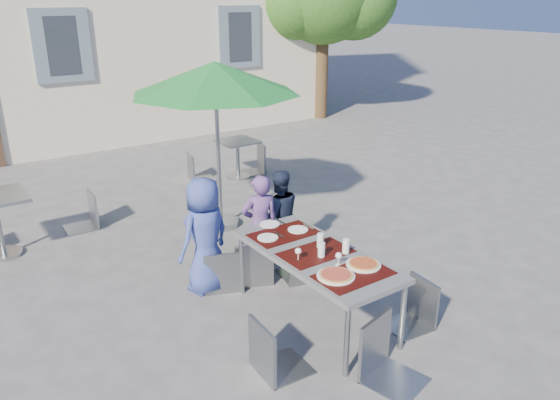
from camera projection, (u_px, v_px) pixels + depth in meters
ground at (285, 320)px, 5.60m from camera, size 90.00×90.00×0.00m
dining_table at (316, 258)px, 5.38m from camera, size 0.80×1.85×0.76m
pizza_near_left at (336, 275)px, 4.89m from camera, size 0.35×0.35×0.03m
pizza_near_right at (363, 264)px, 5.09m from camera, size 0.33×0.33×0.03m
glassware at (327, 247)px, 5.29m from camera, size 0.54×0.46×0.15m
place_settings at (279, 230)px, 5.85m from camera, size 0.64×0.52×0.01m
child_0 at (205, 236)px, 5.95m from camera, size 0.73×0.57×1.32m
child_1 at (260, 225)px, 6.36m from camera, size 0.50×0.39×1.22m
child_2 at (279, 216)px, 6.70m from camera, size 0.63×0.46×1.17m
chair_0 at (220, 246)px, 5.98m from camera, size 0.53×0.53×0.93m
chair_1 at (252, 236)px, 6.12m from camera, size 0.57×0.58×0.99m
chair_2 at (305, 232)px, 6.17m from camera, size 0.56×0.56×1.04m
chair_3 at (272, 316)px, 4.61m from camera, size 0.47×0.46×0.99m
chair_4 at (418, 277)px, 5.34m from camera, size 0.45×0.45×0.92m
chair_5 at (388, 315)px, 4.55m from camera, size 0.56×0.56×1.05m
patio_umbrella at (215, 80)px, 7.14m from camera, size 2.28×2.28×2.32m
bg_chair_r_0 at (83, 190)px, 7.65m from camera, size 0.45×0.44×0.96m
cafe_table_1 at (238, 153)px, 9.80m from camera, size 0.65×0.65×0.70m
bg_chair_l_1 at (196, 150)px, 9.60m from camera, size 0.51×0.50×0.96m
bg_chair_r_1 at (256, 140)px, 10.03m from camera, size 0.57×0.57×1.04m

